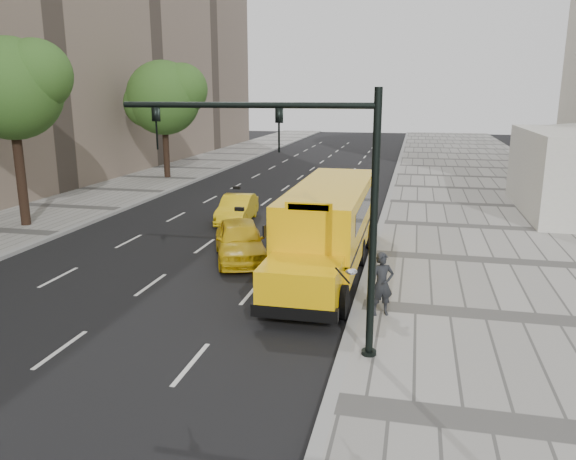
% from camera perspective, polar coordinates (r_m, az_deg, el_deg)
% --- Properties ---
extents(ground, '(140.00, 140.00, 0.00)m').
position_cam_1_polar(ground, '(23.49, -6.18, -1.77)').
color(ground, black).
rests_on(ground, ground).
extents(sidewalk_museum, '(12.00, 140.00, 0.15)m').
position_cam_1_polar(sidewalk_museum, '(22.72, 23.86, -3.25)').
color(sidewalk_museum, gray).
rests_on(sidewalk_museum, ground).
extents(curb_museum, '(0.30, 140.00, 0.15)m').
position_cam_1_polar(curb_museum, '(22.31, 8.58, -2.50)').
color(curb_museum, gray).
rests_on(curb_museum, ground).
extents(curb_far, '(0.30, 140.00, 0.15)m').
position_cam_1_polar(curb_far, '(27.10, -22.40, -0.49)').
color(curb_far, gray).
rests_on(curb_far, ground).
extents(tree_b, '(5.16, 4.58, 8.73)m').
position_cam_1_polar(tree_b, '(28.81, -26.21, 12.82)').
color(tree_b, black).
rests_on(tree_b, ground).
extents(tree_c, '(5.95, 5.29, 8.53)m').
position_cam_1_polar(tree_c, '(42.40, -12.41, 13.04)').
color(tree_c, black).
rests_on(tree_c, ground).
extents(school_bus, '(2.96, 11.56, 3.19)m').
position_cam_1_polar(school_bus, '(20.53, 4.23, 1.07)').
color(school_bus, '#FFBC08').
rests_on(school_bus, ground).
extents(taxi_near, '(3.36, 4.88, 1.54)m').
position_cam_1_polar(taxi_near, '(21.57, -4.90, -1.04)').
color(taxi_near, yellow).
rests_on(taxi_near, ground).
extents(taxi_far, '(1.81, 4.19, 1.34)m').
position_cam_1_polar(taxi_far, '(27.88, -5.19, 2.15)').
color(taxi_far, yellow).
rests_on(taxi_far, ground).
extents(pedestrian, '(0.77, 0.64, 1.81)m').
position_cam_1_polar(pedestrian, '(16.01, 9.52, -5.44)').
color(pedestrian, black).
rests_on(pedestrian, sidewalk_museum).
extents(traffic_signal, '(6.18, 0.36, 6.40)m').
position_cam_1_polar(traffic_signal, '(12.91, 2.55, 4.03)').
color(traffic_signal, black).
rests_on(traffic_signal, ground).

